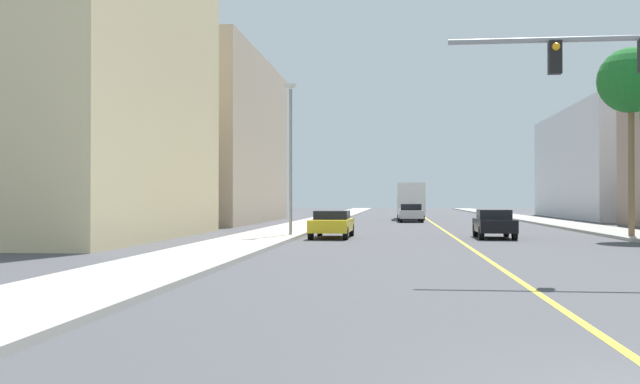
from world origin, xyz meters
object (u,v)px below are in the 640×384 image
object	(u,v)px
palm_far	(631,82)
car_silver	(410,213)
street_lamp	(291,151)
car_yellow	(332,223)
delivery_truck	(410,200)
car_black	(494,224)

from	to	relation	value
palm_far	car_silver	world-z (taller)	palm_far
street_lamp	car_yellow	bearing A→B (deg)	2.44
palm_far	car_yellow	size ratio (longest dim) A/B	1.97
street_lamp	palm_far	xyz separation A→B (m)	(16.28, 0.82, 3.21)
street_lamp	delivery_truck	bearing A→B (deg)	78.51
palm_far	delivery_truck	distance (m)	32.82
car_silver	palm_far	bearing A→B (deg)	-68.90
street_lamp	palm_far	bearing A→B (deg)	2.89
delivery_truck	car_black	bearing A→B (deg)	-84.25
car_yellow	delivery_truck	xyz separation A→B (m)	(4.39, 31.51, 1.05)
street_lamp	car_silver	distance (m)	24.99
street_lamp	car_silver	world-z (taller)	street_lamp
street_lamp	car_black	world-z (taller)	street_lamp
car_black	palm_far	bearing A→B (deg)	3.77
palm_far	delivery_truck	bearing A→B (deg)	107.75
street_lamp	car_black	xyz separation A→B (m)	(9.82, 0.46, -3.55)
delivery_truck	street_lamp	bearing A→B (deg)	-101.97
car_yellow	car_black	bearing A→B (deg)	-176.37
delivery_truck	palm_far	bearing A→B (deg)	-72.73
car_black	delivery_truck	size ratio (longest dim) A/B	0.44
street_lamp	car_yellow	size ratio (longest dim) A/B	1.63
street_lamp	delivery_truck	size ratio (longest dim) A/B	0.85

